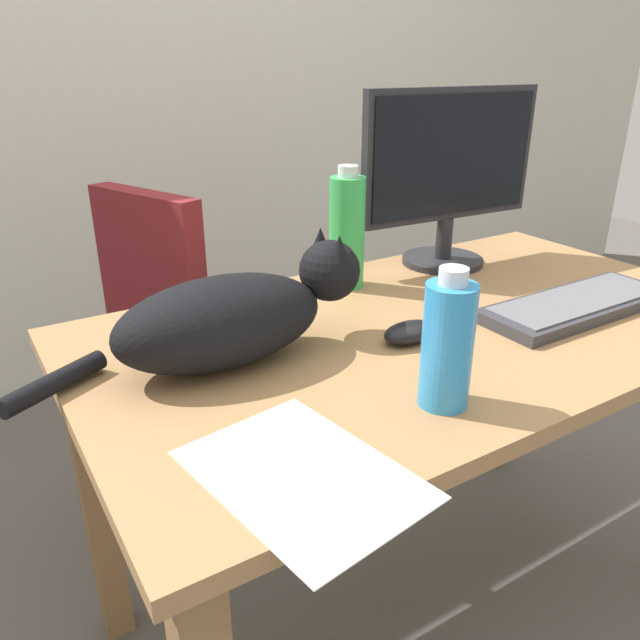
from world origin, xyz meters
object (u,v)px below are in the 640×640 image
office_chair (201,367)px  keyboard (577,305)px  cat (233,315)px  water_bottle (347,231)px  computer_mouse (410,332)px  monitor (450,172)px  spray_bottle (447,344)px

office_chair → keyboard: bearing=-57.9°
cat → water_bottle: water_bottle is taller
cat → computer_mouse: bearing=-18.7°
keyboard → water_bottle: bearing=129.9°
water_bottle → monitor: bearing=1.1°
office_chair → computer_mouse: size_ratio=8.52×
computer_mouse → spray_bottle: (-0.10, -0.19, 0.08)m
monitor → computer_mouse: size_ratio=4.37×
spray_bottle → office_chair: bearing=92.0°
office_chair → spray_bottle: size_ratio=4.43×
keyboard → computer_mouse: size_ratio=4.00×
monitor → spray_bottle: bearing=-132.4°
cat → spray_bottle: bearing=-55.8°
computer_mouse → water_bottle: (0.07, 0.31, 0.11)m
computer_mouse → water_bottle: 0.33m
office_chair → monitor: size_ratio=1.95×
keyboard → computer_mouse: bearing=169.9°
office_chair → monitor: (0.49, -0.43, 0.58)m
monitor → water_bottle: (-0.30, -0.01, -0.10)m
water_bottle → computer_mouse: bearing=-102.5°
office_chair → spray_bottle: 1.04m
cat → spray_bottle: 0.36m
monitor → computer_mouse: (-0.36, -0.31, -0.21)m
cat → water_bottle: (0.37, 0.20, 0.04)m
computer_mouse → spray_bottle: bearing=-116.8°
monitor → cat: (-0.66, -0.21, -0.15)m
water_bottle → spray_bottle: 0.53m
cat → spray_bottle: size_ratio=2.90×
water_bottle → spray_bottle: bearing=-108.4°
computer_mouse → water_bottle: size_ratio=0.41×
computer_mouse → spray_bottle: size_ratio=0.52×
cat → water_bottle: bearing=29.2°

